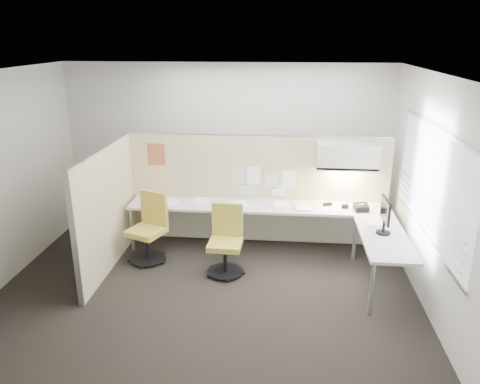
# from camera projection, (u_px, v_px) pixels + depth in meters

# --- Properties ---
(floor) EXTENTS (5.50, 4.50, 0.01)m
(floor) POSITION_uv_depth(u_px,v_px,m) (208.00, 287.00, 6.28)
(floor) COLOR black
(floor) RESTS_ON ground
(ceiling) EXTENTS (5.50, 4.50, 0.01)m
(ceiling) POSITION_uv_depth(u_px,v_px,m) (203.00, 73.00, 5.38)
(ceiling) COLOR white
(ceiling) RESTS_ON wall_back
(wall_back) EXTENTS (5.50, 0.02, 2.80)m
(wall_back) POSITION_uv_depth(u_px,v_px,m) (227.00, 147.00, 7.95)
(wall_back) COLOR beige
(wall_back) RESTS_ON ground
(wall_front) EXTENTS (5.50, 0.02, 2.80)m
(wall_front) POSITION_uv_depth(u_px,v_px,m) (159.00, 277.00, 3.71)
(wall_front) COLOR beige
(wall_front) RESTS_ON ground
(wall_right) EXTENTS (0.02, 4.50, 2.80)m
(wall_right) POSITION_uv_depth(u_px,v_px,m) (433.00, 195.00, 5.59)
(wall_right) COLOR beige
(wall_right) RESTS_ON ground
(window_pane) EXTENTS (0.01, 2.80, 1.30)m
(window_pane) POSITION_uv_depth(u_px,v_px,m) (432.00, 183.00, 5.54)
(window_pane) COLOR #ACBDC8
(window_pane) RESTS_ON wall_right
(partition_back) EXTENTS (4.10, 0.06, 1.75)m
(partition_back) POSITION_uv_depth(u_px,v_px,m) (257.00, 189.00, 7.46)
(partition_back) COLOR tan
(partition_back) RESTS_ON floor
(partition_left) EXTENTS (0.06, 2.20, 1.75)m
(partition_left) POSITION_uv_depth(u_px,v_px,m) (107.00, 209.00, 6.61)
(partition_left) COLOR tan
(partition_left) RESTS_ON floor
(desk) EXTENTS (4.00, 2.07, 0.73)m
(desk) POSITION_uv_depth(u_px,v_px,m) (280.00, 217.00, 7.07)
(desk) COLOR beige
(desk) RESTS_ON floor
(overhead_bin) EXTENTS (0.90, 0.36, 0.38)m
(overhead_bin) POSITION_uv_depth(u_px,v_px,m) (347.00, 156.00, 6.94)
(overhead_bin) COLOR beige
(overhead_bin) RESTS_ON partition_back
(task_light_strip) EXTENTS (0.60, 0.06, 0.02)m
(task_light_strip) POSITION_uv_depth(u_px,v_px,m) (346.00, 170.00, 7.01)
(task_light_strip) COLOR #FFEABF
(task_light_strip) RESTS_ON overhead_bin
(pinned_papers) EXTENTS (1.01, 0.00, 0.47)m
(pinned_papers) POSITION_uv_depth(u_px,v_px,m) (262.00, 181.00, 7.37)
(pinned_papers) COLOR #8CBF8C
(pinned_papers) RESTS_ON partition_back
(poster) EXTENTS (0.28, 0.00, 0.35)m
(poster) POSITION_uv_depth(u_px,v_px,m) (156.00, 154.00, 7.40)
(poster) COLOR #DD581C
(poster) RESTS_ON partition_back
(chair_left) EXTENTS (0.61, 0.63, 1.01)m
(chair_left) POSITION_uv_depth(u_px,v_px,m) (149.00, 230.00, 6.93)
(chair_left) COLOR black
(chair_left) RESTS_ON floor
(chair_right) EXTENTS (0.51, 0.51, 0.97)m
(chair_right) POSITION_uv_depth(u_px,v_px,m) (226.00, 242.00, 6.56)
(chair_right) COLOR black
(chair_right) RESTS_ON floor
(monitor) EXTENTS (0.19, 0.45, 0.48)m
(monitor) POSITION_uv_depth(u_px,v_px,m) (385.00, 214.00, 6.08)
(monitor) COLOR black
(monitor) RESTS_ON desk
(phone) EXTENTS (0.23, 0.22, 0.12)m
(phone) POSITION_uv_depth(u_px,v_px,m) (361.00, 207.00, 6.95)
(phone) COLOR black
(phone) RESTS_ON desk
(stapler) EXTENTS (0.15, 0.08, 0.05)m
(stapler) POSITION_uv_depth(u_px,v_px,m) (328.00, 204.00, 7.16)
(stapler) COLOR black
(stapler) RESTS_ON desk
(tape_dispenser) EXTENTS (0.10, 0.06, 0.06)m
(tape_dispenser) POSITION_uv_depth(u_px,v_px,m) (345.00, 206.00, 7.05)
(tape_dispenser) COLOR black
(tape_dispenser) RESTS_ON desk
(coat_hook) EXTENTS (0.18, 0.49, 1.45)m
(coat_hook) POSITION_uv_depth(u_px,v_px,m) (76.00, 190.00, 5.76)
(coat_hook) COLOR silver
(coat_hook) RESTS_ON partition_left
(paper_stack_0) EXTENTS (0.26, 0.32, 0.03)m
(paper_stack_0) POSITION_uv_depth(u_px,v_px,m) (171.00, 203.00, 7.24)
(paper_stack_0) COLOR white
(paper_stack_0) RESTS_ON desk
(paper_stack_1) EXTENTS (0.24, 0.30, 0.02)m
(paper_stack_1) POSITION_uv_depth(u_px,v_px,m) (201.00, 201.00, 7.33)
(paper_stack_1) COLOR white
(paper_stack_1) RESTS_ON desk
(paper_stack_2) EXTENTS (0.26, 0.32, 0.04)m
(paper_stack_2) POSITION_uv_depth(u_px,v_px,m) (239.00, 205.00, 7.14)
(paper_stack_2) COLOR white
(paper_stack_2) RESTS_ON desk
(paper_stack_3) EXTENTS (0.25, 0.31, 0.02)m
(paper_stack_3) POSITION_uv_depth(u_px,v_px,m) (281.00, 205.00, 7.17)
(paper_stack_3) COLOR white
(paper_stack_3) RESTS_ON desk
(paper_stack_4) EXTENTS (0.25, 0.31, 0.02)m
(paper_stack_4) POSITION_uv_depth(u_px,v_px,m) (303.00, 207.00, 7.07)
(paper_stack_4) COLOR white
(paper_stack_4) RESTS_ON desk
(paper_stack_5) EXTENTS (0.25, 0.32, 0.02)m
(paper_stack_5) POSITION_uv_depth(u_px,v_px,m) (373.00, 222.00, 6.51)
(paper_stack_5) COLOR white
(paper_stack_5) RESTS_ON desk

